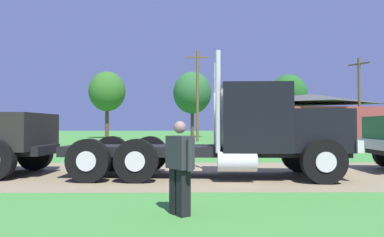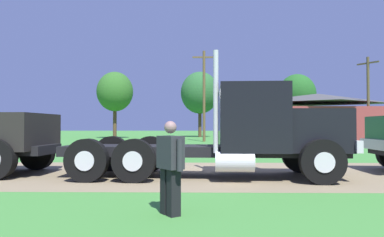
# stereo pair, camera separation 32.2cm
# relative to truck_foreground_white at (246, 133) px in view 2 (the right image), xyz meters

# --- Properties ---
(ground_plane) EXTENTS (200.00, 200.00, 0.00)m
(ground_plane) POSITION_rel_truck_foreground_white_xyz_m (-0.47, 0.83, -1.27)
(ground_plane) COLOR #408636
(dirt_track) EXTENTS (120.00, 6.39, 0.01)m
(dirt_track) POSITION_rel_truck_foreground_white_xyz_m (-0.47, 0.83, -1.27)
(dirt_track) COLOR #867556
(dirt_track) RESTS_ON ground_plane
(truck_foreground_white) EXTENTS (8.13, 2.97, 3.46)m
(truck_foreground_white) POSITION_rel_truck_foreground_white_xyz_m (0.00, 0.00, 0.00)
(truck_foreground_white) COLOR black
(truck_foreground_white) RESTS_ON ground_plane
(visitor_by_barrel) EXTENTS (0.49, 0.57, 1.55)m
(visitor_by_barrel) POSITION_rel_truck_foreground_white_xyz_m (-1.82, -4.34, -0.43)
(visitor_by_barrel) COLOR #2D2D33
(visitor_by_barrel) RESTS_ON ground_plane
(shed_building) EXTENTS (12.48, 8.61, 4.89)m
(shed_building) POSITION_rel_truck_foreground_white_xyz_m (11.24, 27.72, 1.09)
(shed_building) COLOR #943839
(shed_building) RESTS_ON ground_plane
(utility_pole_near) EXTENTS (2.20, 0.26, 8.58)m
(utility_pole_near) POSITION_rel_truck_foreground_white_xyz_m (-0.85, 23.47, 3.28)
(utility_pole_near) COLOR brown
(utility_pole_near) RESTS_ON ground_plane
(utility_pole_far) EXTENTS (1.34, 1.90, 8.12)m
(utility_pole_far) POSITION_rel_truck_foreground_white_xyz_m (14.94, 24.32, 3.04)
(utility_pole_far) COLOR brown
(utility_pole_far) RESTS_ON ground_plane
(tree_left) EXTENTS (4.34, 4.34, 8.01)m
(tree_left) POSITION_rel_truck_foreground_white_xyz_m (-11.47, 32.63, 4.32)
(tree_left) COLOR #513823
(tree_left) RESTS_ON ground_plane
(tree_mid) EXTENTS (5.09, 5.09, 8.71)m
(tree_mid) POSITION_rel_truck_foreground_white_xyz_m (-1.20, 37.35, 4.62)
(tree_mid) COLOR #513823
(tree_mid) RESTS_ON ground_plane
(tree_right) EXTENTS (5.17, 5.17, 8.67)m
(tree_right) POSITION_rel_truck_foreground_white_xyz_m (12.29, 39.48, 4.53)
(tree_right) COLOR #513823
(tree_right) RESTS_ON ground_plane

